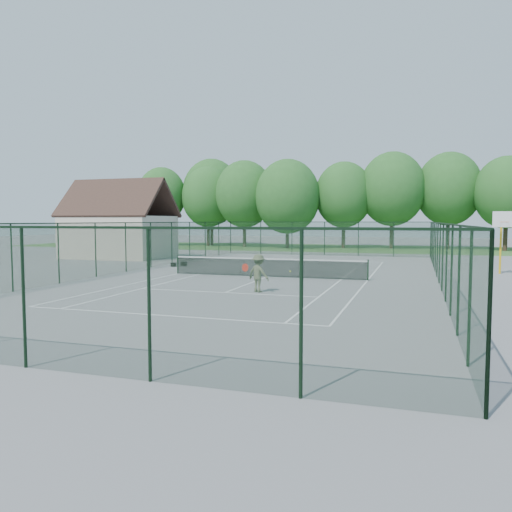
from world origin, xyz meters
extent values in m
plane|color=gray|center=(0.00, 0.00, 0.00)|extent=(140.00, 140.00, 0.00)
cube|color=#447532|center=(0.00, 30.00, 0.01)|extent=(80.00, 16.00, 0.01)
cube|color=white|center=(0.00, 11.88, 0.00)|extent=(10.97, 0.08, 0.01)
cube|color=white|center=(0.00, -11.88, 0.00)|extent=(10.97, 0.08, 0.01)
cube|color=white|center=(0.00, 6.40, 0.00)|extent=(8.23, 0.08, 0.01)
cube|color=white|center=(0.00, -6.40, 0.00)|extent=(8.23, 0.08, 0.01)
cube|color=white|center=(5.49, 0.00, 0.00)|extent=(0.08, 23.77, 0.01)
cube|color=white|center=(-5.49, 0.00, 0.00)|extent=(0.08, 23.77, 0.01)
cube|color=white|center=(4.12, 0.00, 0.00)|extent=(0.08, 23.77, 0.01)
cube|color=white|center=(-4.12, 0.00, 0.00)|extent=(0.08, 23.77, 0.01)
cube|color=white|center=(0.00, 0.00, 0.00)|extent=(0.08, 12.80, 0.01)
cylinder|color=black|center=(-5.50, 0.00, 0.55)|extent=(0.08, 0.08, 1.10)
cylinder|color=black|center=(5.50, 0.00, 0.55)|extent=(0.08, 0.08, 1.10)
cube|color=black|center=(0.00, 0.00, 0.50)|extent=(11.00, 0.02, 0.96)
cube|color=white|center=(0.00, 0.00, 1.00)|extent=(11.00, 0.05, 0.07)
cube|color=#193721|center=(0.00, 18.00, 1.50)|extent=(18.00, 0.02, 3.00)
cube|color=#193721|center=(0.00, -18.00, 1.50)|extent=(18.00, 0.02, 3.00)
cube|color=#193721|center=(9.00, 0.00, 1.50)|extent=(0.02, 36.00, 3.00)
cube|color=#193721|center=(-9.00, 0.00, 1.50)|extent=(0.02, 36.00, 3.00)
cube|color=black|center=(0.00, 18.00, 3.00)|extent=(18.00, 0.05, 0.05)
cube|color=black|center=(0.00, -18.00, 3.00)|extent=(18.00, 0.05, 0.05)
cube|color=black|center=(9.00, 0.00, 3.00)|extent=(0.05, 36.00, 0.05)
cube|color=black|center=(-9.00, 0.00, 3.00)|extent=(0.05, 36.00, 0.05)
cube|color=beige|center=(-16.00, 10.00, 1.75)|extent=(8.00, 6.00, 3.50)
cube|color=#432D24|center=(-16.00, 11.50, 5.00)|extent=(8.60, 3.27, 3.27)
cube|color=#432D24|center=(-16.00, 8.50, 5.00)|extent=(8.60, 3.27, 3.27)
cylinder|color=#3B2C1E|center=(-16.50, 30.00, 2.10)|extent=(0.40, 0.40, 4.20)
ellipsoid|color=#306D2B|center=(-16.50, 30.00, 6.00)|extent=(6.40, 6.40, 7.40)
cylinder|color=#3B2C1E|center=(0.00, 30.00, 2.10)|extent=(0.40, 0.40, 4.20)
ellipsoid|color=#306D2B|center=(0.00, 30.00, 6.00)|extent=(6.40, 6.40, 7.40)
cylinder|color=#3B2C1E|center=(16.50, 30.00, 2.10)|extent=(0.40, 0.40, 4.20)
ellipsoid|color=#306D2B|center=(16.50, 30.00, 6.00)|extent=(6.40, 6.40, 7.40)
cylinder|color=yellow|center=(12.58, 5.78, 1.75)|extent=(0.12, 0.12, 3.50)
cube|color=yellow|center=(12.58, 5.33, 3.35)|extent=(0.08, 0.90, 0.08)
cube|color=white|center=(12.58, 4.88, 3.20)|extent=(1.20, 0.05, 0.90)
torus|color=#E7581C|center=(12.58, 4.65, 3.05)|extent=(0.48, 0.48, 0.02)
cube|color=black|center=(-7.78, 3.87, 0.14)|extent=(0.36, 0.23, 0.28)
cube|color=black|center=(-7.29, 4.43, 0.16)|extent=(0.45, 0.33, 0.31)
imported|color=#555B3F|center=(1.34, -5.78, 0.83)|extent=(1.23, 0.99, 1.66)
sphere|color=#C8DB36|center=(2.66, -5.38, 0.92)|extent=(0.07, 0.07, 0.07)
camera|label=1|loc=(7.90, -26.43, 3.14)|focal=35.00mm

